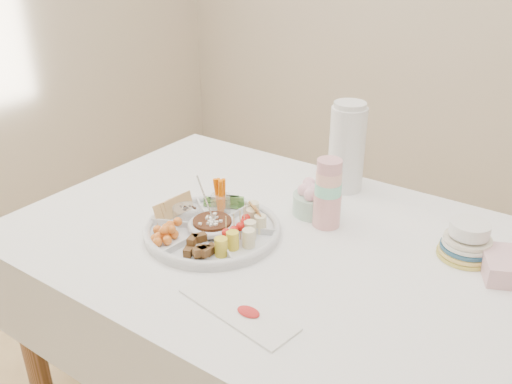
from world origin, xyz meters
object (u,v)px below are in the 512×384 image
Objects in this scene: party_tray at (212,227)px; thermos at (347,146)px; dining_table at (280,344)px; plate_stack at (467,241)px.

thermos is at bearing 70.91° from party_tray.
plate_stack reaches higher than dining_table.
plate_stack is (0.45, -0.19, -0.10)m from thermos.
dining_table is 0.66m from thermos.
dining_table is 0.45m from party_tray.
dining_table is 5.07× the size of thermos.
party_tray is at bearing -109.09° from thermos.
party_tray is 0.53m from thermos.
plate_stack is (0.62, 0.29, 0.02)m from party_tray.
thermos is at bearing 156.73° from plate_stack.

